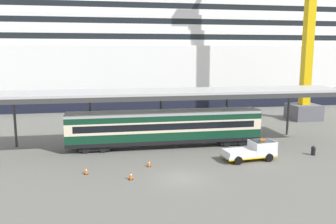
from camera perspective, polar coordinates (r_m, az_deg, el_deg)
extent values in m
plane|color=#65645D|center=(29.96, 2.23, -10.78)|extent=(400.00, 400.00, 0.00)
cube|color=black|center=(77.94, 5.35, 3.20)|extent=(130.72, 23.05, 3.54)
cube|color=white|center=(77.50, 5.42, 7.54)|extent=(130.72, 23.05, 8.26)
cube|color=white|center=(77.50, 5.49, 11.62)|extent=(120.26, 21.20, 2.79)
cube|color=black|center=(67.40, 7.93, 12.00)|extent=(115.04, 0.12, 1.01)
cube|color=white|center=(77.65, 5.52, 13.68)|extent=(115.45, 20.35, 2.79)
cube|color=black|center=(67.98, 7.87, 14.34)|extent=(110.43, 0.12, 1.01)
cube|color=white|center=(77.90, 5.55, 15.73)|extent=(110.64, 19.51, 2.79)
cube|color=black|center=(68.67, 7.82, 16.63)|extent=(105.83, 0.12, 1.01)
cube|color=white|center=(78.25, 5.59, 17.76)|extent=(105.83, 18.66, 2.79)
cube|color=#B5B5B5|center=(38.81, -0.61, 3.33)|extent=(41.23, 6.08, 0.25)
cube|color=#373737|center=(35.97, 0.16, 2.23)|extent=(41.23, 0.20, 0.50)
cylinder|color=#373737|center=(42.60, -23.69, -1.21)|extent=(0.28, 0.28, 6.07)
cylinder|color=#373737|center=(41.41, -12.54, -0.92)|extent=(0.28, 0.28, 6.07)
cylinder|color=#373737|center=(41.84, -1.19, -0.58)|extent=(0.28, 0.28, 6.07)
cylinder|color=#373737|center=(43.85, 9.51, -0.24)|extent=(0.28, 0.28, 6.07)
cylinder|color=#373737|center=(47.23, 18.99, 0.07)|extent=(0.28, 0.28, 6.07)
cube|color=black|center=(39.27, -0.47, -4.52)|extent=(21.47, 2.80, 0.40)
cube|color=#0F3823|center=(39.12, -0.48, -3.59)|extent=(21.47, 2.80, 0.90)
cube|color=beige|center=(38.89, -0.48, -2.09)|extent=(21.47, 2.80, 1.20)
cube|color=black|center=(37.56, -0.13, -2.43)|extent=(19.75, 0.08, 0.72)
cube|color=#0F3823|center=(38.72, -0.48, -0.78)|extent=(21.47, 2.80, 0.60)
cube|color=#A9A9A9|center=(38.63, -0.48, -0.08)|extent=(21.47, 2.69, 0.36)
cube|color=black|center=(38.89, -11.83, -5.48)|extent=(3.20, 2.35, 0.50)
cylinder|color=black|center=(37.80, -13.25, -6.01)|extent=(0.84, 0.12, 0.84)
cylinder|color=black|center=(37.74, -10.51, -5.95)|extent=(0.84, 0.12, 0.84)
cube|color=black|center=(41.32, 10.19, -4.53)|extent=(3.20, 2.35, 0.50)
cylinder|color=black|center=(39.96, 9.55, -5.04)|extent=(0.84, 0.12, 0.84)
cylinder|color=black|center=(40.58, 11.96, -4.89)|extent=(0.84, 0.12, 0.84)
cube|color=white|center=(35.55, 13.03, -6.74)|extent=(5.39, 2.56, 0.36)
cube|color=#F2B20C|center=(35.58, 13.02, -6.94)|extent=(5.39, 2.58, 0.12)
cube|color=white|center=(36.07, 15.10, -5.38)|extent=(2.49, 2.16, 1.10)
cube|color=#19232D|center=(35.99, 15.12, -4.85)|extent=(2.27, 2.06, 0.44)
cube|color=orange|center=(35.92, 15.14, -4.41)|extent=(0.58, 0.26, 0.16)
cube|color=white|center=(34.96, 11.56, -6.35)|extent=(3.11, 2.23, 0.36)
cylinder|color=black|center=(37.24, 14.51, -6.34)|extent=(0.82, 0.34, 0.80)
cylinder|color=black|center=(35.61, 16.16, -7.15)|extent=(0.82, 0.34, 0.80)
cylinder|color=black|center=(35.69, 9.88, -6.87)|extent=(0.82, 0.34, 0.80)
cylinder|color=black|center=(33.99, 11.38, -7.76)|extent=(0.82, 0.34, 0.80)
cube|color=black|center=(32.95, -3.12, -8.83)|extent=(0.36, 0.36, 0.04)
cone|color=#EA590F|center=(32.84, -3.13, -8.28)|extent=(0.30, 0.30, 0.63)
cylinder|color=white|center=(32.83, -3.13, -8.23)|extent=(0.17, 0.17, 0.09)
cube|color=black|center=(31.77, -13.19, -9.80)|extent=(0.36, 0.36, 0.04)
cone|color=#EA590F|center=(31.66, -13.21, -9.22)|extent=(0.30, 0.30, 0.64)
cylinder|color=white|center=(31.65, -13.21, -9.16)|extent=(0.17, 0.17, 0.09)
cube|color=black|center=(29.89, -6.09, -10.84)|extent=(0.36, 0.36, 0.04)
cone|color=#EA590F|center=(29.76, -6.10, -10.15)|extent=(0.30, 0.30, 0.73)
cylinder|color=white|center=(29.75, -6.10, -10.09)|extent=(0.17, 0.17, 0.10)
cube|color=#595960|center=(59.48, 21.20, 0.03)|extent=(4.40, 4.40, 2.40)
cylinder|color=black|center=(39.34, 22.58, -6.00)|extent=(0.44, 0.44, 0.70)
sphere|color=black|center=(39.25, 22.62, -5.48)|extent=(0.48, 0.48, 0.48)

